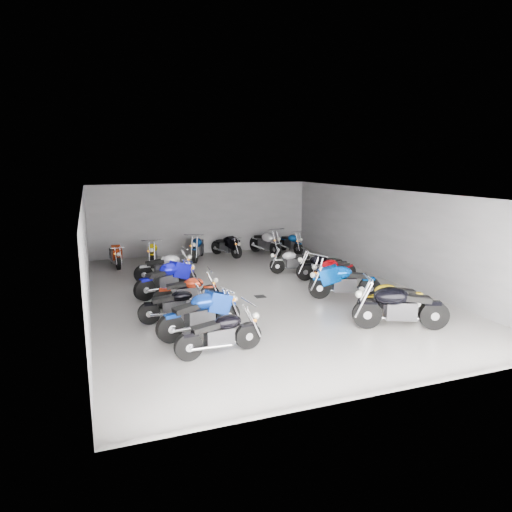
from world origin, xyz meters
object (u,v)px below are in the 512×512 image
at_px(motorcycle_left_f, 165,267).
at_px(motorcycle_right_b, 392,298).
at_px(motorcycle_left_d, 188,291).
at_px(motorcycle_back_d, 227,246).
at_px(motorcycle_left_a, 220,333).
at_px(motorcycle_back_e, 265,243).
at_px(motorcycle_back_f, 291,243).
at_px(motorcycle_left_c, 175,305).
at_px(motorcycle_back_a, 115,255).
at_px(motorcycle_right_f, 294,261).
at_px(motorcycle_right_c, 344,282).
at_px(drain_grate, 260,296).
at_px(motorcycle_right_e, 324,266).
at_px(motorcycle_right_a, 399,307).
at_px(motorcycle_left_b, 201,314).
at_px(motorcycle_back_c, 198,248).
at_px(motorcycle_right_d, 333,272).
at_px(motorcycle_back_b, 153,253).
at_px(motorcycle_left_e, 167,279).

bearing_deg(motorcycle_left_f, motorcycle_right_b, 37.74).
distance_m(motorcycle_left_d, motorcycle_back_d, 7.25).
relative_size(motorcycle_left_a, motorcycle_back_e, 0.89).
xyz_separation_m(motorcycle_left_a, motorcycle_back_f, (6.13, 9.86, 0.00)).
distance_m(motorcycle_left_c, motorcycle_back_a, 7.36).
distance_m(motorcycle_right_f, motorcycle_back_d, 4.17).
bearing_deg(motorcycle_right_c, motorcycle_left_a, 140.99).
bearing_deg(motorcycle_left_d, drain_grate, 98.42).
relative_size(motorcycle_right_e, motorcycle_back_e, 0.92).
relative_size(motorcycle_right_f, motorcycle_back_e, 0.83).
bearing_deg(motorcycle_back_f, motorcycle_left_f, 20.16).
bearing_deg(motorcycle_right_a, drain_grate, 53.78).
height_order(motorcycle_left_b, motorcycle_left_f, motorcycle_left_b).
bearing_deg(drain_grate, motorcycle_right_b, -46.13).
relative_size(motorcycle_right_c, motorcycle_right_f, 1.14).
distance_m(motorcycle_back_c, motorcycle_back_d, 1.38).
height_order(motorcycle_right_d, motorcycle_back_e, motorcycle_back_e).
bearing_deg(motorcycle_right_e, motorcycle_right_a, -178.51).
height_order(motorcycle_right_b, motorcycle_back_a, motorcycle_right_b).
bearing_deg(motorcycle_back_d, motorcycle_left_d, 40.71).
distance_m(motorcycle_left_c, motorcycle_right_d, 5.83).
bearing_deg(motorcycle_right_a, motorcycle_left_f, 57.91).
bearing_deg(drain_grate, motorcycle_left_c, -155.33).
xyz_separation_m(motorcycle_left_a, motorcycle_right_c, (4.68, 2.72, 0.05)).
bearing_deg(motorcycle_left_b, motorcycle_back_c, 152.00).
relative_size(motorcycle_right_c, motorcycle_right_e, 1.03).
distance_m(motorcycle_back_a, motorcycle_back_f, 7.78).
height_order(drain_grate, motorcycle_back_b, motorcycle_back_b).
height_order(motorcycle_left_e, motorcycle_right_d, motorcycle_left_e).
height_order(motorcycle_left_d, motorcycle_back_b, motorcycle_back_b).
relative_size(motorcycle_left_c, motorcycle_left_f, 0.90).
bearing_deg(motorcycle_left_d, motorcycle_back_d, 158.54).
bearing_deg(motorcycle_back_f, motorcycle_left_a, 51.78).
bearing_deg(motorcycle_left_d, motorcycle_left_b, 0.02).
bearing_deg(motorcycle_back_d, motorcycle_back_b, -14.60).
height_order(drain_grate, motorcycle_back_c, motorcycle_back_c).
distance_m(motorcycle_left_e, motorcycle_back_b, 4.69).
relative_size(motorcycle_right_f, motorcycle_back_f, 0.93).
relative_size(motorcycle_left_b, motorcycle_right_e, 1.07).
relative_size(motorcycle_right_d, motorcycle_right_f, 1.11).
height_order(motorcycle_left_c, motorcycle_right_b, motorcycle_right_b).
xyz_separation_m(motorcycle_back_e, motorcycle_back_f, (1.20, -0.12, -0.06)).
relative_size(motorcycle_left_c, motorcycle_back_d, 1.02).
relative_size(motorcycle_right_d, motorcycle_back_b, 1.02).
relative_size(drain_grate, motorcycle_left_b, 0.15).
height_order(drain_grate, motorcycle_left_e, motorcycle_left_e).
relative_size(motorcycle_left_a, motorcycle_right_d, 0.96).
relative_size(motorcycle_right_a, motorcycle_back_a, 1.17).
bearing_deg(motorcycle_left_d, motorcycle_right_a, 55.70).
bearing_deg(motorcycle_left_a, motorcycle_right_b, 93.60).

